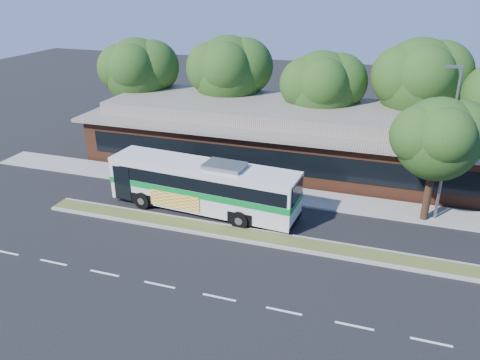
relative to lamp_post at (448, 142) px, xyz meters
The scene contains 13 objects.
ground 12.31m from the lamp_post, 147.90° to the right, with size 120.00×120.00×0.00m, color black.
median_strip 12.00m from the lamp_post, 150.55° to the right, with size 26.00×1.10×0.15m, color #455825.
sidewalk 10.73m from the lamp_post, behind, with size 44.00×2.60×0.12m, color gray.
parking_lot 28.28m from the lamp_post, behind, with size 14.00×12.00×0.01m, color black.
plaza_building 12.17m from the lamp_post, 143.84° to the left, with size 33.20×11.20×4.45m.
lamp_post is the anchor object (origin of this frame).
tree_bg_a 25.84m from the lamp_post, 159.27° to the left, with size 6.47×5.80×8.63m.
tree_bg_b 19.10m from the lamp_post, 147.83° to the left, with size 6.69×6.00×9.00m.
tree_bg_c 12.27m from the lamp_post, 131.77° to the left, with size 6.24×5.60×8.26m.
tree_bg_d 10.32m from the lamp_post, 96.28° to the left, with size 6.91×6.20×9.37m.
transit_bus 14.18m from the lamp_post, 166.56° to the right, with size 12.03×3.52×3.33m.
sedan 19.52m from the lamp_post, behind, with size 1.80×4.43×1.29m, color silver.
sidewalk_tree 0.44m from the lamp_post, 138.60° to the right, with size 5.19×4.66×7.41m.
Camera 1 is at (6.31, -21.10, 13.33)m, focal length 35.00 mm.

